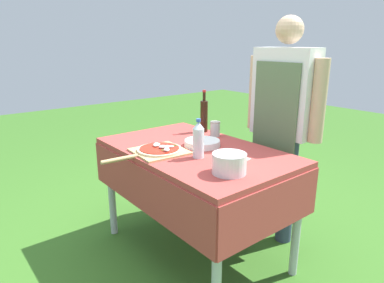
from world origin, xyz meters
The scene contains 10 objects.
ground_plane centered at (0.00, 0.00, 0.00)m, with size 12.00×12.00×0.00m, color #386B23.
prep_table centered at (0.00, 0.00, 0.65)m, with size 1.28×0.80×0.75m.
person_cook centered at (0.22, 0.60, 0.93)m, with size 0.59×0.21×1.58m.
pizza_on_peel centered at (-0.08, -0.23, 0.77)m, with size 0.33×0.54×0.05m.
oil_bottle centered at (-0.29, 0.33, 0.88)m, with size 0.06×0.06×0.32m.
water_bottle centered at (0.15, -0.10, 0.86)m, with size 0.07×0.07×0.23m.
herb_container centered at (0.30, 0.04, 0.78)m, with size 0.17×0.17×0.06m.
mixing_tub centered at (0.44, -0.13, 0.81)m, with size 0.18×0.18×0.11m, color silver.
plate_stack centered at (-0.02, 0.07, 0.77)m, with size 0.24×0.24×0.04m.
sauce_jar centered at (-0.14, 0.30, 0.80)m, with size 0.07×0.07×0.11m.
Camera 1 is at (1.62, -1.32, 1.41)m, focal length 32.00 mm.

